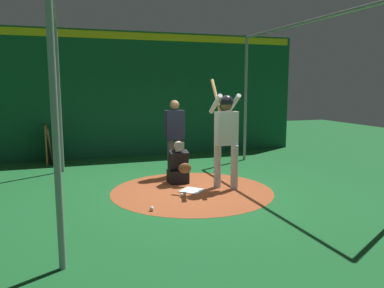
{
  "coord_description": "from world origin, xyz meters",
  "views": [
    {
      "loc": [
        7.03,
        -2.34,
        2.08
      ],
      "look_at": [
        0.0,
        0.0,
        0.95
      ],
      "focal_mm": 35.83,
      "sensor_mm": 36.0,
      "label": 1
    }
  ],
  "objects": [
    {
      "name": "home_plate",
      "position": [
        0.0,
        0.0,
        0.01
      ],
      "size": [
        0.59,
        0.59,
        0.01
      ],
      "primitive_type": "cube",
      "rotation": [
        0.0,
        0.0,
        0.79
      ],
      "color": "white",
      "rests_on": "dirt_circle"
    },
    {
      "name": "baseball_0",
      "position": [
        0.35,
        -0.31,
        0.04
      ],
      "size": [
        0.07,
        0.07,
        0.07
      ],
      "primitive_type": "sphere",
      "color": "white",
      "rests_on": "dirt_circle"
    },
    {
      "name": "back_wall",
      "position": [
        -4.3,
        0.0,
        1.83
      ],
      "size": [
        0.22,
        9.56,
        3.63
      ],
      "color": "#145133",
      "rests_on": "ground"
    },
    {
      "name": "cage_frame",
      "position": [
        0.0,
        0.0,
        2.32
      ],
      "size": [
        5.35,
        4.97,
        3.4
      ],
      "color": "gray",
      "rests_on": "ground"
    },
    {
      "name": "bat_rack",
      "position": [
        -4.05,
        -2.81,
        0.49
      ],
      "size": [
        1.18,
        0.22,
        1.05
      ],
      "color": "olive",
      "rests_on": "ground"
    },
    {
      "name": "catcher",
      "position": [
        -0.68,
        -0.07,
        0.36
      ],
      "size": [
        0.58,
        0.4,
        0.92
      ],
      "color": "black",
      "rests_on": "ground"
    },
    {
      "name": "baseball_1",
      "position": [
        0.95,
        -1.03,
        0.04
      ],
      "size": [
        0.07,
        0.07,
        0.07
      ],
      "primitive_type": "sphere",
      "color": "white",
      "rests_on": "dirt_circle"
    },
    {
      "name": "dirt_circle",
      "position": [
        0.0,
        0.0,
        0.0
      ],
      "size": [
        3.23,
        3.23,
        0.01
      ],
      "primitive_type": "cylinder",
      "color": "#9E4C28",
      "rests_on": "ground"
    },
    {
      "name": "ground_plane",
      "position": [
        0.0,
        0.0,
        0.0
      ],
      "size": [
        25.56,
        25.56,
        0.0
      ],
      "primitive_type": "plane",
      "color": "#195B28"
    },
    {
      "name": "batter",
      "position": [
        0.0,
        0.72,
        1.17
      ],
      "size": [
        0.68,
        0.49,
        2.22
      ],
      "color": "#BCBCC0",
      "rests_on": "ground"
    },
    {
      "name": "umpire",
      "position": [
        -1.39,
        0.04,
        0.99
      ],
      "size": [
        0.22,
        0.49,
        1.76
      ],
      "color": "#4C4C51",
      "rests_on": "ground"
    }
  ]
}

